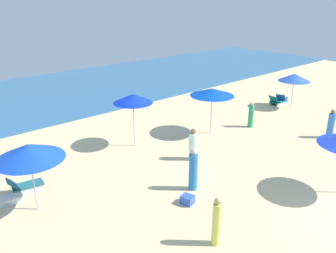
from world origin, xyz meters
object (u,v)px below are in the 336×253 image
at_px(umbrella_3, 294,77).
at_px(lounge_chair_1_1, 0,199).
at_px(beachgoer_4, 193,145).
at_px(umbrella_1, 29,152).
at_px(beachgoer_2, 217,222).
at_px(beachgoer_1, 251,115).
at_px(lounge_chair_3_0, 278,101).
at_px(umbrella_4, 212,92).
at_px(cooler_box_1, 187,200).
at_px(lounge_chair_1_0, 25,186).
at_px(lounge_chair_3_1, 282,99).
at_px(beachgoer_5, 193,171).
at_px(beachgoer_0, 331,125).
at_px(umbrella_0, 133,99).

bearing_deg(umbrella_3, lounge_chair_1_1, 177.80).
bearing_deg(beachgoer_4, umbrella_1, 151.09).
relative_size(umbrella_1, beachgoer_2, 1.55).
distance_m(lounge_chair_1_1, beachgoer_1, 13.65).
distance_m(umbrella_3, lounge_chair_3_0, 2.10).
height_order(umbrella_4, beachgoer_4, umbrella_4).
relative_size(umbrella_4, cooler_box_1, 5.76).
bearing_deg(umbrella_1, lounge_chair_1_0, 85.59).
distance_m(lounge_chair_3_1, umbrella_4, 8.64).
xyz_separation_m(beachgoer_4, cooler_box_1, (-2.78, -2.50, -0.55)).
distance_m(lounge_chair_1_0, lounge_chair_3_1, 18.40).
distance_m(lounge_chair_1_1, lounge_chair_3_1, 19.43).
height_order(lounge_chair_3_1, umbrella_4, umbrella_4).
distance_m(beachgoer_1, beachgoer_5, 7.95).
height_order(lounge_chair_1_1, beachgoer_5, beachgoer_5).
distance_m(umbrella_4, beachgoer_4, 3.87).
distance_m(lounge_chair_3_1, cooler_box_1, 15.00).
bearing_deg(beachgoer_1, lounge_chair_1_1, -118.21).
xyz_separation_m(lounge_chair_3_0, cooler_box_1, (-13.49, -4.74, -0.08)).
xyz_separation_m(beachgoer_1, cooler_box_1, (-8.35, -3.32, -0.56)).
bearing_deg(umbrella_3, beachgoer_1, -175.18).
distance_m(umbrella_1, umbrella_4, 10.21).
height_order(lounge_chair_3_0, beachgoer_5, beachgoer_5).
height_order(beachgoer_2, cooler_box_1, beachgoer_2).
bearing_deg(beachgoer_5, lounge_chair_1_0, 37.77).
bearing_deg(lounge_chair_1_1, umbrella_4, -86.16).
distance_m(lounge_chair_3_1, beachgoer_1, 6.05).
height_order(lounge_chair_3_0, beachgoer_1, beachgoer_1).
bearing_deg(beachgoer_2, lounge_chair_1_1, -172.45).
bearing_deg(cooler_box_1, beachgoer_0, 71.52).
height_order(umbrella_0, beachgoer_1, umbrella_0).
xyz_separation_m(umbrella_3, umbrella_4, (-7.72, 0.42, 0.27)).
bearing_deg(lounge_chair_1_0, lounge_chair_1_1, 115.75).
height_order(umbrella_3, lounge_chair_3_1, umbrella_3).
height_order(beachgoer_4, beachgoer_5, beachgoer_5).
distance_m(lounge_chair_3_0, beachgoer_1, 5.35).
relative_size(lounge_chair_1_0, lounge_chair_3_0, 0.88).
bearing_deg(umbrella_1, lounge_chair_3_0, 4.67).
bearing_deg(beachgoer_5, beachgoer_0, -109.53).
bearing_deg(umbrella_1, lounge_chair_1_1, 127.39).
bearing_deg(cooler_box_1, beachgoer_5, 108.54).
height_order(lounge_chair_3_1, beachgoer_4, beachgoer_4).
height_order(umbrella_1, cooler_box_1, umbrella_1).
relative_size(lounge_chair_3_0, beachgoer_5, 0.90).
xyz_separation_m(beachgoer_2, cooler_box_1, (0.89, 2.17, -0.63)).
xyz_separation_m(umbrella_0, lounge_chair_1_1, (-6.90, -1.11, -2.28)).
distance_m(lounge_chair_1_1, umbrella_3, 18.90).
relative_size(beachgoer_4, beachgoer_5, 0.89).
xyz_separation_m(umbrella_3, beachgoer_0, (-3.34, -4.25, -1.36)).
height_order(lounge_chair_3_0, beachgoer_4, beachgoer_4).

